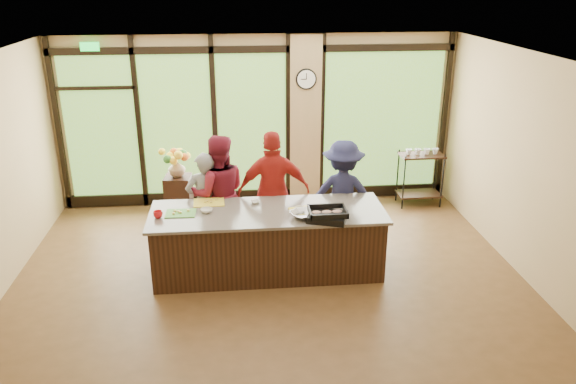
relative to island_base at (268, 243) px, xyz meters
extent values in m
plane|color=#51371C|center=(0.00, -0.30, -0.44)|extent=(7.00, 7.00, 0.00)
plane|color=white|center=(0.00, -0.30, 2.56)|extent=(7.00, 7.00, 0.00)
plane|color=tan|center=(0.00, 2.70, 1.06)|extent=(7.00, 0.00, 7.00)
plane|color=tan|center=(3.50, -0.30, 1.06)|extent=(0.00, 6.00, 6.00)
cube|color=tan|center=(0.85, 2.64, 1.06)|extent=(0.55, 0.12, 3.00)
cube|color=black|center=(0.00, 2.65, 2.31)|extent=(6.90, 0.08, 0.12)
cube|color=black|center=(0.00, 2.65, -0.32)|extent=(6.90, 0.08, 0.20)
cube|color=#19D83F|center=(-2.70, 2.60, 2.39)|extent=(0.30, 0.04, 0.14)
cube|color=#395F21|center=(-2.70, 2.67, 1.01)|extent=(1.20, 0.02, 2.50)
cube|color=#395F21|center=(-1.40, 2.67, 1.01)|extent=(1.20, 0.02, 2.50)
cube|color=#395F21|center=(-0.10, 2.67, 1.01)|extent=(1.20, 0.02, 2.50)
cube|color=#395F21|center=(2.25, 2.67, 1.01)|extent=(2.10, 0.02, 2.50)
cube|color=black|center=(-3.40, 2.65, 1.06)|extent=(0.08, 0.08, 3.00)
cube|color=black|center=(-2.05, 2.65, 1.06)|extent=(0.08, 0.08, 3.00)
cube|color=black|center=(-0.75, 2.65, 1.06)|extent=(0.08, 0.08, 3.00)
cube|color=black|center=(0.55, 2.65, 1.06)|extent=(0.08, 0.08, 3.00)
cube|color=black|center=(1.15, 2.65, 1.06)|extent=(0.08, 0.08, 3.00)
cube|color=black|center=(3.40, 2.65, 1.06)|extent=(0.08, 0.08, 3.00)
cube|color=black|center=(0.00, 0.00, 0.00)|extent=(3.10, 1.00, 0.88)
cube|color=#6E665B|center=(0.00, 0.00, 0.46)|extent=(3.20, 1.10, 0.04)
cylinder|color=black|center=(0.85, 2.57, 1.81)|extent=(0.36, 0.04, 0.36)
cylinder|color=white|center=(0.85, 2.55, 1.81)|extent=(0.31, 0.01, 0.31)
cube|color=black|center=(0.85, 2.55, 1.86)|extent=(0.01, 0.00, 0.11)
cube|color=black|center=(0.80, 2.55, 1.81)|extent=(0.09, 0.00, 0.01)
imported|color=gray|center=(-0.87, 0.71, 0.34)|extent=(0.63, 0.47, 1.56)
imported|color=maroon|center=(-0.68, 0.78, 0.46)|extent=(0.91, 0.74, 1.79)
imported|color=maroon|center=(0.14, 0.73, 0.48)|extent=(1.09, 0.48, 1.84)
imported|color=#1C1D3E|center=(1.18, 0.73, 0.39)|extent=(1.18, 0.82, 1.67)
cube|color=black|center=(0.76, -0.38, 0.52)|extent=(0.59, 0.52, 0.09)
imported|color=silver|center=(0.45, -0.27, 0.52)|extent=(0.44, 0.44, 0.08)
cube|color=#4E9C38|center=(-1.17, 0.02, 0.49)|extent=(0.41, 0.31, 0.01)
cube|color=yellow|center=(-0.81, 0.38, 0.49)|extent=(0.44, 0.34, 0.01)
cube|color=yellow|center=(0.49, -0.04, 0.49)|extent=(0.42, 0.34, 0.01)
imported|color=silver|center=(-0.83, 0.04, 0.51)|extent=(0.21, 0.21, 0.05)
imported|color=silver|center=(0.44, -0.02, 0.50)|extent=(0.16, 0.16, 0.04)
imported|color=silver|center=(-0.16, 0.31, 0.50)|extent=(0.16, 0.16, 0.03)
imported|color=red|center=(-1.46, -0.09, 0.53)|extent=(0.12, 0.12, 0.10)
cube|color=black|center=(-1.37, 1.77, -0.02)|extent=(0.45, 0.45, 0.84)
imported|color=olive|center=(-1.37, 1.77, 0.55)|extent=(0.32, 0.32, 0.29)
cube|color=black|center=(2.88, 2.21, -0.24)|extent=(0.77, 0.45, 0.03)
cube|color=black|center=(2.88, 2.21, 0.49)|extent=(0.77, 0.45, 0.03)
cylinder|color=black|center=(2.53, 2.01, 0.05)|extent=(0.03, 0.03, 0.99)
cylinder|color=black|center=(3.23, 2.01, 0.05)|extent=(0.03, 0.03, 0.99)
cylinder|color=black|center=(2.53, 2.41, 0.05)|extent=(0.03, 0.03, 0.99)
cylinder|color=black|center=(3.23, 2.41, 0.05)|extent=(0.03, 0.03, 0.99)
imported|color=silver|center=(2.64, 2.21, 0.56)|extent=(0.11, 0.11, 0.10)
imported|color=silver|center=(2.81, 2.21, 0.56)|extent=(0.11, 0.11, 0.10)
imported|color=silver|center=(2.97, 2.21, 0.56)|extent=(0.11, 0.11, 0.10)
imported|color=silver|center=(3.13, 2.21, 0.56)|extent=(0.11, 0.11, 0.10)
camera|label=1|loc=(-0.42, -7.01, 3.49)|focal=35.00mm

